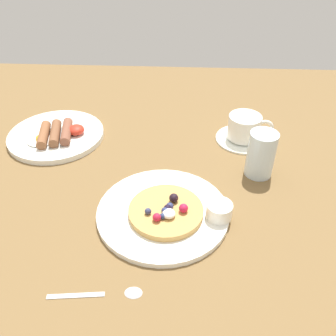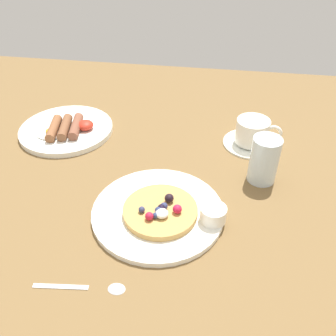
{
  "view_description": "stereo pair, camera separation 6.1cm",
  "coord_description": "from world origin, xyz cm",
  "px_view_note": "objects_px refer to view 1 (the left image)",
  "views": [
    {
      "loc": [
        11.52,
        -55.7,
        50.32
      ],
      "look_at": [
        8.46,
        4.23,
        4.0
      ],
      "focal_mm": 38.79,
      "sensor_mm": 36.0,
      "label": 1
    },
    {
      "loc": [
        17.61,
        -55.07,
        50.32
      ],
      "look_at": [
        8.46,
        4.23,
        4.0
      ],
      "focal_mm": 38.79,
      "sensor_mm": 36.0,
      "label": 2
    }
  ],
  "objects_px": {
    "coffee_cup": "(245,126)",
    "teaspoon": "(112,293)",
    "pancake_plate": "(163,212)",
    "water_glass": "(261,154)",
    "syrup_ramekin": "(219,210)",
    "breakfast_plate": "(56,135)",
    "coffee_saucer": "(242,138)"
  },
  "relations": [
    {
      "from": "breakfast_plate",
      "to": "coffee_saucer",
      "type": "distance_m",
      "value": 0.47
    },
    {
      "from": "pancake_plate",
      "to": "coffee_saucer",
      "type": "distance_m",
      "value": 0.33
    },
    {
      "from": "pancake_plate",
      "to": "breakfast_plate",
      "type": "bearing_deg",
      "value": 137.79
    },
    {
      "from": "teaspoon",
      "to": "water_glass",
      "type": "relative_size",
      "value": 1.43
    },
    {
      "from": "syrup_ramekin",
      "to": "water_glass",
      "type": "distance_m",
      "value": 0.18
    },
    {
      "from": "syrup_ramekin",
      "to": "breakfast_plate",
      "type": "distance_m",
      "value": 0.48
    },
    {
      "from": "breakfast_plate",
      "to": "water_glass",
      "type": "bearing_deg",
      "value": -13.81
    },
    {
      "from": "syrup_ramekin",
      "to": "teaspoon",
      "type": "distance_m",
      "value": 0.24
    },
    {
      "from": "coffee_cup",
      "to": "teaspoon",
      "type": "height_order",
      "value": "coffee_cup"
    },
    {
      "from": "breakfast_plate",
      "to": "coffee_cup",
      "type": "xyz_separation_m",
      "value": [
        0.47,
        0.01,
        0.03
      ]
    },
    {
      "from": "water_glass",
      "to": "coffee_saucer",
      "type": "bearing_deg",
      "value": 97.87
    },
    {
      "from": "coffee_saucer",
      "to": "teaspoon",
      "type": "bearing_deg",
      "value": -119.03
    },
    {
      "from": "coffee_saucer",
      "to": "breakfast_plate",
      "type": "bearing_deg",
      "value": -178.23
    },
    {
      "from": "pancake_plate",
      "to": "syrup_ramekin",
      "type": "distance_m",
      "value": 0.11
    },
    {
      "from": "pancake_plate",
      "to": "water_glass",
      "type": "bearing_deg",
      "value": 34.7
    },
    {
      "from": "breakfast_plate",
      "to": "pancake_plate",
      "type": "bearing_deg",
      "value": -42.21
    },
    {
      "from": "pancake_plate",
      "to": "water_glass",
      "type": "relative_size",
      "value": 2.46
    },
    {
      "from": "syrup_ramekin",
      "to": "coffee_saucer",
      "type": "distance_m",
      "value": 0.3
    },
    {
      "from": "syrup_ramekin",
      "to": "coffee_cup",
      "type": "xyz_separation_m",
      "value": [
        0.08,
        0.29,
        0.01
      ]
    },
    {
      "from": "syrup_ramekin",
      "to": "coffee_saucer",
      "type": "height_order",
      "value": "syrup_ramekin"
    },
    {
      "from": "coffee_saucer",
      "to": "water_glass",
      "type": "xyz_separation_m",
      "value": [
        0.02,
        -0.14,
        0.05
      ]
    },
    {
      "from": "breakfast_plate",
      "to": "teaspoon",
      "type": "height_order",
      "value": "breakfast_plate"
    },
    {
      "from": "coffee_saucer",
      "to": "teaspoon",
      "type": "relative_size",
      "value": 0.9
    },
    {
      "from": "pancake_plate",
      "to": "teaspoon",
      "type": "distance_m",
      "value": 0.19
    },
    {
      "from": "breakfast_plate",
      "to": "water_glass",
      "type": "xyz_separation_m",
      "value": [
        0.49,
        -0.12,
        0.04
      ]
    },
    {
      "from": "coffee_cup",
      "to": "breakfast_plate",
      "type": "bearing_deg",
      "value": -178.26
    },
    {
      "from": "syrup_ramekin",
      "to": "breakfast_plate",
      "type": "xyz_separation_m",
      "value": [
        -0.39,
        0.27,
        -0.02
      ]
    },
    {
      "from": "syrup_ramekin",
      "to": "coffee_saucer",
      "type": "bearing_deg",
      "value": 74.83
    },
    {
      "from": "pancake_plate",
      "to": "syrup_ramekin",
      "type": "xyz_separation_m",
      "value": [
        0.11,
        -0.01,
        0.02
      ]
    },
    {
      "from": "syrup_ramekin",
      "to": "coffee_saucer",
      "type": "relative_size",
      "value": 0.36
    },
    {
      "from": "coffee_saucer",
      "to": "coffee_cup",
      "type": "xyz_separation_m",
      "value": [
        0.0,
        -0.0,
        0.03
      ]
    },
    {
      "from": "pancake_plate",
      "to": "water_glass",
      "type": "height_order",
      "value": "water_glass"
    }
  ]
}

